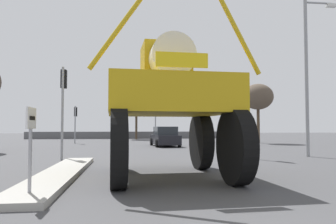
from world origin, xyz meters
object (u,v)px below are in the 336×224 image
Objects in this scene: traffic_signal_near_right at (242,99)px; bare_tree_right at (258,97)px; oversize_sprayer at (168,103)px; traffic_signal_near_left at (63,92)px; traffic_signal_far_right at (155,112)px; lane_arrow_sign at (31,134)px; traffic_signal_far_left at (75,116)px; sedan_ahead at (165,137)px; bare_tree_far_center at (136,102)px; streetlight_near_right at (309,69)px.

traffic_signal_near_right is 0.71× the size of bare_tree_right.
bare_tree_right is at bearing -32.40° from oversize_sprayer.
traffic_signal_far_right is (5.51, 15.20, -0.16)m from traffic_signal_near_left.
lane_arrow_sign is 11.18m from traffic_signal_near_right.
bare_tree_right is at bearing -5.36° from traffic_signal_far_left.
bare_tree_far_center reaches higher than sedan_ahead.
sedan_ahead is 0.76× the size of bare_tree_right.
lane_arrow_sign is at bearing 126.70° from oversize_sprayer.
lane_arrow_sign is at bearing -122.84° from bare_tree_right.
traffic_signal_near_right is 0.62× the size of bare_tree_far_center.
traffic_signal_far_left is 0.54× the size of bare_tree_far_center.
traffic_signal_far_left is 0.86× the size of traffic_signal_far_right.
lane_arrow_sign is 14.27m from streetlight_near_right.
bare_tree_far_center is at bearing 108.19° from streetlight_near_right.
bare_tree_right is (16.77, -1.57, 1.80)m from traffic_signal_far_left.
traffic_signal_near_right is (4.34, 5.52, 0.66)m from oversize_sprayer.
oversize_sprayer reaches higher than traffic_signal_near_right.
traffic_signal_near_left reaches higher than sedan_ahead.
traffic_signal_far_right is (7.31, -0.01, 0.43)m from traffic_signal_far_left.
traffic_signal_far_right is at bearing 113.60° from streetlight_near_right.
oversize_sprayer is 22.12m from bare_tree_right.
streetlight_near_right is at bearing -102.25° from bare_tree_right.
traffic_signal_near_left is at bearing 145.36° from sedan_ahead.
lane_arrow_sign is 23.83m from traffic_signal_far_right.
traffic_signal_far_right is (1.42, 20.71, 0.71)m from oversize_sprayer.
streetlight_near_right reaches higher than oversize_sprayer.
bare_tree_right reaches higher than traffic_signal_near_right.
streetlight_near_right is 13.73m from bare_tree_right.
bare_tree_far_center is at bearing 58.68° from traffic_signal_far_left.
traffic_signal_far_right is 0.49× the size of streetlight_near_right.
traffic_signal_far_left is at bearing -121.32° from bare_tree_far_center.
oversize_sprayer is 20.78m from traffic_signal_far_right.
streetlight_near_right is at bearing -66.40° from traffic_signal_far_right.
traffic_signal_near_left is 15.33m from traffic_signal_far_left.
oversize_sprayer is 1.28× the size of traffic_signal_near_left.
bare_tree_right is (9.46, -1.56, 1.37)m from traffic_signal_far_right.
oversize_sprayer is at bearing -144.24° from streetlight_near_right.
oversize_sprayer is at bearing -89.83° from bare_tree_far_center.
traffic_signal_far_left is (-10.23, 15.21, -0.38)m from traffic_signal_near_right.
oversize_sprayer reaches higher than traffic_signal_far_left.
traffic_signal_far_left is at bearing 50.78° from sedan_ahead.
traffic_signal_far_right reaches higher than traffic_signal_far_left.
traffic_signal_far_right reaches higher than lane_arrow_sign.
streetlight_near_right is (7.97, 5.74, 2.26)m from oversize_sprayer.
oversize_sprayer is at bearing -128.20° from traffic_signal_near_right.
sedan_ahead is at bearing 122.91° from streetlight_near_right.
bare_tree_far_center reaches higher than traffic_signal_near_right.
lane_arrow_sign is 0.44× the size of traffic_signal_near_right.
sedan_ahead is 10.44m from traffic_signal_near_right.
traffic_signal_far_right is 16.42m from streetlight_near_right.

